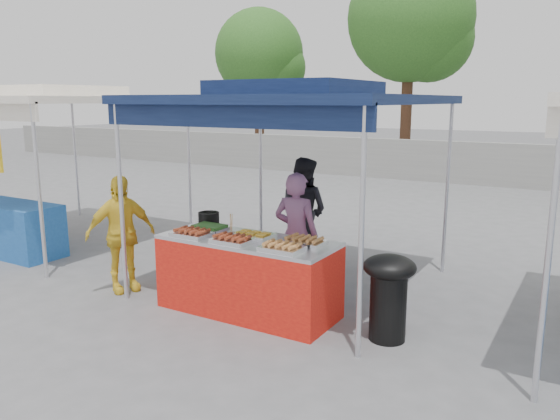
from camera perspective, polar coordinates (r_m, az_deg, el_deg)
The scene contains 22 objects.
ground_plane at distance 6.36m, azimuth -2.82°, elevation -10.25°, with size 80.00×80.00×0.00m, color slate.
back_wall at distance 16.34m, azimuth 19.11°, elevation 4.65°, with size 40.00×0.25×1.20m, color gray.
main_canopy at distance 6.73m, azimuth 1.64°, elevation 11.62°, with size 3.20×3.20×2.57m.
neighbor_stall_left at distance 9.55m, azimuth -24.08°, elevation 5.95°, with size 3.20×3.20×2.57m.
tree_0 at distance 21.45m, azimuth -1.80°, elevation 15.64°, with size 3.43×3.35×5.76m.
tree_1 at distance 19.01m, azimuth 13.93°, elevation 18.36°, with size 4.04×4.04×6.94m.
vendor_table at distance 6.13m, azimuth -3.38°, elevation -6.85°, with size 2.00×0.80×0.85m.
food_tray_fl at distance 6.16m, azimuth -9.21°, elevation -2.44°, with size 0.42×0.30×0.07m.
food_tray_fm at distance 5.83m, azimuth -5.00°, elevation -3.13°, with size 0.42×0.30×0.07m.
food_tray_fr at distance 5.51m, azimuth 0.20°, elevation -3.97°, with size 0.42×0.30×0.07m.
food_tray_bl at distance 6.39m, azimuth -7.38°, elevation -1.89°, with size 0.42×0.30×0.07m.
food_tray_bm at distance 6.03m, azimuth -2.79°, elevation -2.62°, with size 0.42×0.30×0.07m.
food_tray_br at distance 5.75m, azimuth 2.59°, elevation -3.32°, with size 0.42×0.30×0.07m.
cooking_pot at distance 6.73m, azimuth -7.45°, elevation -0.86°, with size 0.26×0.26×0.15m, color black.
skewer_cup at distance 5.99m, azimuth -5.10°, elevation -2.63°, with size 0.07×0.07×0.09m, color silver.
wok_burner at distance 5.51m, azimuth 11.29°, elevation -8.19°, with size 0.52×0.52×0.88m.
crate_left at distance 6.91m, azimuth -3.09°, elevation -7.24°, with size 0.45×0.32×0.27m, color #163DB3.
crate_right at distance 6.57m, azimuth 1.78°, elevation -8.23°, with size 0.45×0.32×0.27m, color #163DB3.
crate_stacked at distance 6.49m, azimuth 1.79°, elevation -6.03°, with size 0.43×0.30×0.26m, color #163DB3.
vendor_woman at distance 6.54m, azimuth 1.69°, elevation -2.63°, with size 0.55×0.36×1.52m, color #98608C.
helper_man at distance 7.83m, azimuth 2.41°, elevation -0.15°, with size 0.76×0.59×1.56m, color black.
customer_person at distance 7.00m, azimuth -16.31°, elevation -2.41°, with size 0.85×0.36×1.46m, color yellow.
Camera 1 is at (3.29, -4.91, 2.34)m, focal length 35.00 mm.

